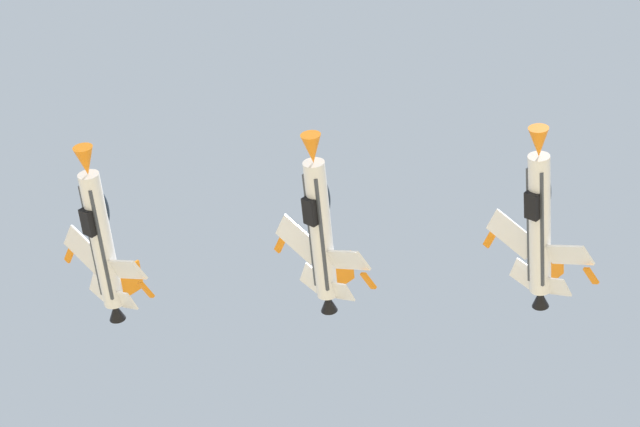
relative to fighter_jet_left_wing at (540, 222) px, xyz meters
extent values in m
cylinder|color=white|center=(0.01, 0.28, 0.00)|extent=(2.42, 12.08, 1.70)
cube|color=#383D47|center=(-0.30, 0.30, -0.35)|extent=(1.93, 10.14, 1.28)
cone|color=orange|center=(-0.42, -6.86, 0.00)|extent=(1.71, 2.49, 1.56)
cone|color=black|center=(0.42, 7.02, 0.00)|extent=(1.45, 1.68, 1.36)
ellipsoid|color=#192333|center=(0.29, -2.38, 0.46)|extent=(1.74, 3.29, 1.55)
cube|color=black|center=(-0.66, -1.84, -0.59)|extent=(1.51, 2.28, 1.36)
cube|color=white|center=(1.97, 1.88, -1.84)|extent=(3.73, 3.30, 3.01)
cube|color=orange|center=(3.57, 2.91, -3.27)|extent=(1.32, 1.66, 0.56)
cube|color=white|center=(-1.85, 2.11, 1.71)|extent=(3.71, 3.06, 3.01)
cube|color=orange|center=(-3.32, 3.32, 3.14)|extent=(1.18, 1.69, 0.56)
cube|color=white|center=(1.43, 5.31, -1.04)|extent=(2.28, 2.27, 1.62)
cube|color=white|center=(-0.79, 5.44, 1.04)|extent=(2.17, 2.16, 1.62)
cube|color=orange|center=(1.53, 5.00, 1.32)|extent=(2.07, 2.71, 2.04)
cylinder|color=white|center=(-16.76, 0.69, 0.75)|extent=(2.42, 12.08, 1.70)
cube|color=#383D47|center=(-17.08, 0.71, 0.41)|extent=(1.93, 10.14, 1.28)
cone|color=orange|center=(-17.19, -6.45, 0.75)|extent=(1.71, 2.49, 1.56)
cone|color=black|center=(-16.36, 7.43, 0.75)|extent=(1.45, 1.68, 1.36)
ellipsoid|color=#192333|center=(-16.49, -1.97, 1.22)|extent=(1.74, 3.29, 1.55)
cube|color=black|center=(-17.44, -1.43, 0.16)|extent=(1.51, 2.28, 1.36)
cube|color=white|center=(-14.81, 2.29, -1.09)|extent=(3.73, 3.29, 3.01)
cube|color=orange|center=(-13.21, 3.31, -2.53)|extent=(1.32, 1.66, 0.56)
cube|color=white|center=(-18.62, 2.52, 2.47)|extent=(3.71, 3.06, 3.01)
cube|color=orange|center=(-20.09, 3.73, 3.90)|extent=(1.18, 1.69, 0.56)
cube|color=white|center=(-15.34, 5.71, -0.29)|extent=(2.28, 2.27, 1.62)
cube|color=white|center=(-17.57, 5.85, 1.79)|extent=(2.17, 2.16, 1.62)
cube|color=orange|center=(-15.24, 5.41, 2.07)|extent=(2.07, 2.71, 2.04)
cylinder|color=white|center=(-34.08, 1.84, 1.99)|extent=(2.42, 12.08, 1.70)
cube|color=#383D47|center=(-34.39, 1.86, 1.65)|extent=(1.95, 10.14, 1.26)
cone|color=orange|center=(-34.51, -5.29, 1.99)|extent=(1.71, 2.49, 1.56)
cone|color=black|center=(-33.68, 8.58, 1.99)|extent=(1.45, 1.68, 1.36)
ellipsoid|color=#192333|center=(-33.82, -0.82, 2.47)|extent=(1.74, 3.29, 1.55)
cube|color=black|center=(-34.75, -0.28, 1.39)|extent=(1.51, 2.28, 1.36)
cube|color=white|center=(-32.09, 3.44, 0.19)|extent=(3.78, 3.32, 2.95)
cube|color=orange|center=(-30.46, 4.47, -1.21)|extent=(1.33, 1.66, 0.55)
cube|color=white|center=(-35.98, 3.68, 3.67)|extent=(3.76, 3.08, 2.95)
cube|color=orange|center=(-37.47, 4.89, 5.07)|extent=(1.19, 1.69, 0.55)
cube|color=white|center=(-32.64, 6.87, 0.98)|extent=(2.31, 2.29, 1.59)
cube|color=white|center=(-34.91, 7.00, 3.01)|extent=(2.20, 2.17, 1.59)
cube|color=orange|center=(-32.59, 6.56, 3.34)|extent=(2.03, 2.71, 2.07)
camera|label=1|loc=(-15.09, -53.54, -88.36)|focal=75.80mm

